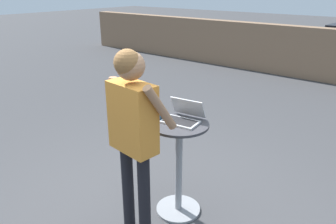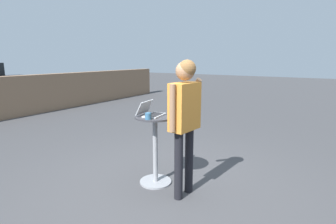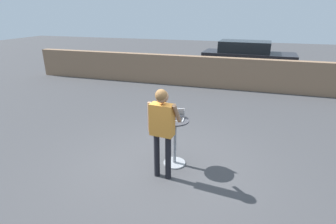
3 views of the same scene
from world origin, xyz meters
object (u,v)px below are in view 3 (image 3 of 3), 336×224
(cafe_table, at_px, (175,139))
(laptop, at_px, (175,116))
(standing_person, at_px, (162,123))
(parked_car_near_street, at_px, (247,57))
(coffee_mug, at_px, (163,117))

(cafe_table, xyz_separation_m, laptop, (-0.01, 0.07, 0.47))
(standing_person, distance_m, parked_car_near_street, 9.92)
(standing_person, bearing_deg, cafe_table, 79.66)
(coffee_mug, relative_size, parked_car_near_street, 0.03)
(coffee_mug, bearing_deg, parked_car_near_street, 81.28)
(laptop, relative_size, parked_car_near_street, 0.08)
(standing_person, bearing_deg, parked_car_near_street, 82.42)
(laptop, height_order, standing_person, standing_person)
(cafe_table, relative_size, standing_person, 0.56)
(cafe_table, bearing_deg, standing_person, -100.34)
(cafe_table, relative_size, laptop, 2.61)
(cafe_table, bearing_deg, coffee_mug, -167.52)
(laptop, height_order, parked_car_near_street, parked_car_near_street)
(laptop, bearing_deg, coffee_mug, -151.77)
(cafe_table, bearing_deg, laptop, 96.49)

